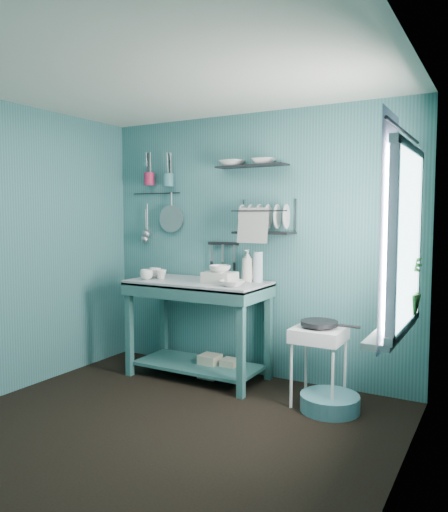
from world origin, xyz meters
The scene contains 35 objects.
floor centered at (0.00, 0.00, 0.00)m, with size 3.20×3.20×0.00m, color black.
ceiling centered at (0.00, 0.00, 2.50)m, with size 3.20×3.20×0.00m, color silver.
wall_back centered at (0.00, 1.50, 1.25)m, with size 3.20×3.20×0.00m, color #366C6E.
wall_left centered at (-1.60, 0.00, 1.25)m, with size 3.00×3.00×0.00m, color #366C6E.
wall_right centered at (1.60, 0.00, 1.25)m, with size 3.00×3.00×0.00m, color #366C6E.
work_counter centered at (-0.40, 1.14, 0.46)m, with size 1.31×0.65×0.93m, color #2E615E.
mug_left centered at (-0.88, 0.98, 0.97)m, with size 0.12×0.12×0.10m, color silver.
mug_mid centered at (-0.78, 1.08, 0.97)m, with size 0.10×0.10×0.09m, color silver.
mug_right centered at (-0.90, 1.14, 0.97)m, with size 0.12×0.12×0.10m, color silver.
wash_tub centered at (-0.15, 1.12, 0.98)m, with size 0.28×0.22×0.10m, color beige.
tub_bowl centered at (-0.15, 1.12, 1.06)m, with size 0.20×0.20×0.06m, color silver.
soap_bottle centered at (0.02, 1.34, 1.08)m, with size 0.12×0.12×0.30m, color beige.
water_bottle centered at (0.12, 1.36, 1.07)m, with size 0.09×0.09×0.28m, color silver.
counter_bowl centered at (0.05, 0.99, 0.95)m, with size 0.22×0.22×0.05m, color silver.
hotplate_stand centered at (0.82, 1.04, 0.32)m, with size 0.40×0.40×0.64m, color white.
frying_pan centered at (0.82, 1.04, 0.68)m, with size 0.30×0.30×0.04m, color black.
knife_strip centered at (-0.31, 1.47, 1.26)m, with size 0.32×0.02×0.03m, color black.
dish_rack centered at (0.18, 1.37, 1.53)m, with size 0.55×0.24×0.32m, color black.
upper_shelf centered at (0.03, 1.40, 2.00)m, with size 0.70×0.18×0.01m, color black.
shelf_bowl_left centered at (-0.17, 1.40, 2.10)m, with size 0.23×0.23×0.06m, color silver.
shelf_bowl_right centered at (0.15, 1.40, 2.07)m, with size 0.22×0.22×0.05m, color silver.
utensil_cup_magenta centered at (-1.17, 1.42, 1.92)m, with size 0.11×0.11×0.13m, color #B62146.
utensil_cup_teal centered at (-0.93, 1.42, 1.90)m, with size 0.11×0.11×0.13m, color #3C777C.
colander centered at (-0.92, 1.45, 1.50)m, with size 0.28×0.28×0.03m, color #95999C.
ladle_outer centered at (-1.24, 1.46, 1.51)m, with size 0.01×0.01×0.30m, color #95999C.
ladle_inner centered at (-1.26, 1.46, 1.46)m, with size 0.01×0.01×0.30m, color #95999C.
hook_rail centered at (-1.12, 1.47, 1.77)m, with size 0.01×0.01×0.60m, color black.
window_glass centered at (1.59, 0.45, 1.40)m, with size 1.10×1.10×0.00m, color white.
windowsill centered at (1.50, 0.45, 0.81)m, with size 0.16×0.95×0.04m, color white.
curtain centered at (1.52, 0.15, 1.45)m, with size 1.35×1.35×0.00m, color silver.
curtain_rod centered at (1.54, 0.45, 2.05)m, with size 0.02×0.02×1.05m, color black.
potted_plant centered at (1.50, 0.75, 1.06)m, with size 0.25×0.25×0.45m, color #296528.
storage_tin_large centered at (-0.30, 1.19, 0.11)m, with size 0.18×0.18×0.22m, color tan.
storage_tin_small centered at (-0.10, 1.22, 0.10)m, with size 0.15×0.15×0.20m, color tan.
floor_basin centered at (0.95, 0.96, 0.07)m, with size 0.47×0.47×0.13m, color teal.
Camera 1 is at (2.10, -2.78, 1.54)m, focal length 35.00 mm.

